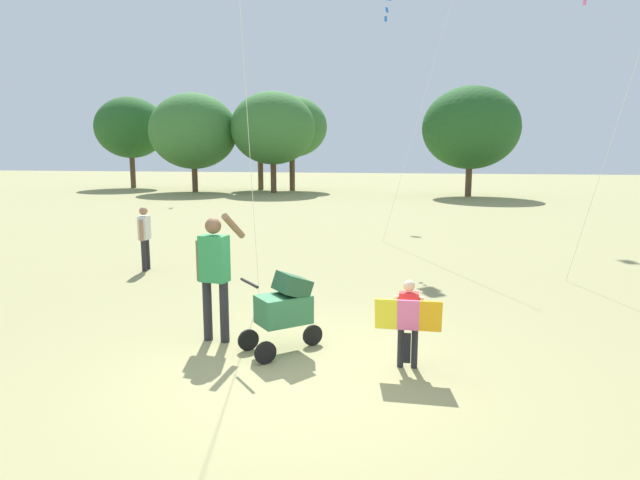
{
  "coord_description": "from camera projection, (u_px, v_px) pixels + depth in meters",
  "views": [
    {
      "loc": [
        1.34,
        -5.75,
        2.53
      ],
      "look_at": [
        -0.03,
        1.67,
        1.3
      ],
      "focal_mm": 30.33,
      "sensor_mm": 36.0,
      "label": 1
    }
  ],
  "objects": [
    {
      "name": "ground_plane",
      "position": [
        297.0,
        374.0,
        6.23
      ],
      "size": [
        120.0,
        120.0,
        0.0
      ],
      "primitive_type": "plane",
      "color": "#938E5B"
    },
    {
      "name": "treeline_distant",
      "position": [
        268.0,
        129.0,
        34.05
      ],
      "size": [
        28.08,
        8.16,
        6.34
      ],
      "color": "brown",
      "rests_on": "ground"
    },
    {
      "name": "child_with_butterfly_kite",
      "position": [
        408.0,
        317.0,
        6.3
      ],
      "size": [
        0.76,
        0.32,
        1.06
      ],
      "color": "#232328",
      "rests_on": "ground"
    },
    {
      "name": "person_adult_flyer",
      "position": [
        215.0,
        268.0,
        7.17
      ],
      "size": [
        0.6,
        0.51,
        1.76
      ],
      "color": "#232328",
      "rests_on": "ground"
    },
    {
      "name": "stroller",
      "position": [
        285.0,
        305.0,
        6.85
      ],
      "size": [
        1.01,
        0.94,
        1.03
      ],
      "color": "black",
      "rests_on": "ground"
    },
    {
      "name": "person_sitting_far",
      "position": [
        145.0,
        233.0,
        11.59
      ],
      "size": [
        0.22,
        0.44,
        1.37
      ],
      "color": "#232328",
      "rests_on": "ground"
    }
  ]
}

